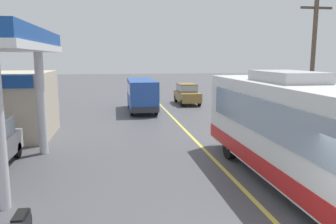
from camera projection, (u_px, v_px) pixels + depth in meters
The scene contains 6 objects.
ground at pixel (167, 111), 25.88m from camera, with size 120.00×120.00×0.00m, color #4C4C51.
lane_divider_stripe at pixel (179, 124), 21.01m from camera, with size 0.16×50.00×0.01m, color #D8CC4C.
coach_bus_main at pixel (300, 135), 10.45m from camera, with size 2.60×11.04×3.69m.
minibus_opposing_lane at pixel (142, 92), 25.73m from camera, with size 2.04×6.13×2.44m.
car_trailing_behind_bus at pixel (187, 93), 29.81m from camera, with size 1.70×4.20×1.82m.
utility_pole_roadside at pixel (313, 63), 18.25m from camera, with size 1.80×0.24×7.36m.
Camera 1 is at (-3.96, -5.24, 4.14)m, focal length 35.54 mm.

